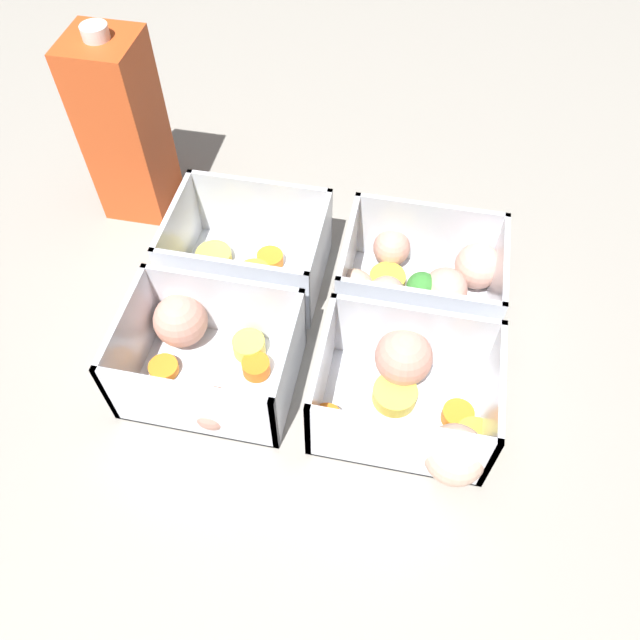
{
  "coord_description": "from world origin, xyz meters",
  "views": [
    {
      "loc": [
        0.07,
        -0.33,
        0.48
      ],
      "look_at": [
        0.0,
        0.0,
        0.03
      ],
      "focal_mm": 35.0,
      "sensor_mm": 36.0,
      "label": 1
    }
  ],
  "objects_px": {
    "container_far_right": "(422,281)",
    "container_far_left": "(240,266)",
    "container_near_left": "(204,355)",
    "container_near_right": "(414,400)",
    "juice_carton": "(124,129)"
  },
  "relations": [
    {
      "from": "container_near_left",
      "to": "container_far_left",
      "type": "bearing_deg",
      "value": 88.62
    },
    {
      "from": "container_far_right",
      "to": "juice_carton",
      "type": "xyz_separation_m",
      "value": [
        -0.31,
        0.08,
        0.07
      ]
    },
    {
      "from": "juice_carton",
      "to": "container_near_left",
      "type": "bearing_deg",
      "value": -55.93
    },
    {
      "from": "container_near_left",
      "to": "container_far_right",
      "type": "xyz_separation_m",
      "value": [
        0.18,
        0.12,
        -0.0
      ]
    },
    {
      "from": "container_near_left",
      "to": "container_far_right",
      "type": "relative_size",
      "value": 0.87
    },
    {
      "from": "container_far_right",
      "to": "container_near_right",
      "type": "bearing_deg",
      "value": -86.88
    },
    {
      "from": "container_near_right",
      "to": "container_far_left",
      "type": "xyz_separation_m",
      "value": [
        -0.18,
        0.11,
        -0.0
      ]
    },
    {
      "from": "container_far_right",
      "to": "juice_carton",
      "type": "height_order",
      "value": "juice_carton"
    },
    {
      "from": "container_near_left",
      "to": "container_far_left",
      "type": "height_order",
      "value": "same"
    },
    {
      "from": "container_near_right",
      "to": "container_far_right",
      "type": "height_order",
      "value": "same"
    },
    {
      "from": "container_far_right",
      "to": "juice_carton",
      "type": "distance_m",
      "value": 0.33
    },
    {
      "from": "container_far_left",
      "to": "juice_carton",
      "type": "bearing_deg",
      "value": 145.67
    },
    {
      "from": "container_far_left",
      "to": "container_near_right",
      "type": "bearing_deg",
      "value": -31.95
    },
    {
      "from": "container_near_left",
      "to": "juice_carton",
      "type": "distance_m",
      "value": 0.25
    },
    {
      "from": "container_far_right",
      "to": "container_far_left",
      "type": "bearing_deg",
      "value": -174.57
    }
  ]
}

